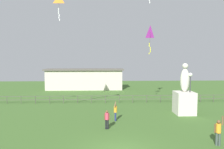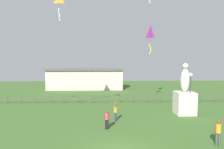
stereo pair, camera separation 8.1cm
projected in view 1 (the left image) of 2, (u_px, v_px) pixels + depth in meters
name	position (u px, v px, depth m)	size (l,w,h in m)	color
statue_monument	(184.00, 98.00, 20.56)	(1.83, 1.83, 5.07)	beige
lamppost	(190.00, 84.00, 20.16)	(0.36, 0.36, 4.15)	#38383D
person_0	(115.00, 111.00, 18.27)	(0.28, 0.47, 1.78)	navy
person_1	(107.00, 118.00, 16.10)	(0.45, 0.28, 1.50)	black
person_2	(218.00, 131.00, 12.99)	(0.49, 0.37, 1.95)	#3F4C47
kite_1	(59.00, 1.00, 21.46)	(0.86, 0.65, 2.67)	orange
kite_3	(150.00, 33.00, 23.73)	(0.80, 0.92, 3.28)	#B22DB2
waterfront_railing	(108.00, 98.00, 25.71)	(36.01, 0.06, 0.95)	#4C4742
pavilion_building	(85.00, 79.00, 37.42)	(14.00, 4.00, 3.71)	beige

